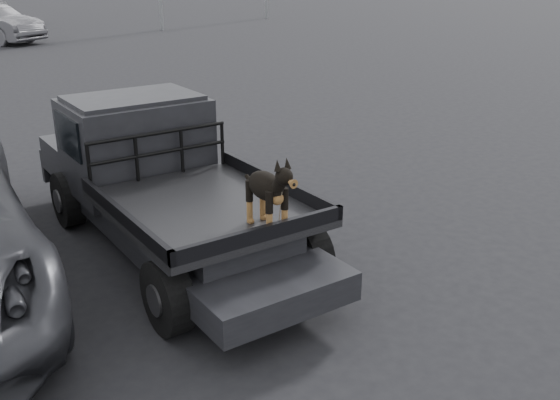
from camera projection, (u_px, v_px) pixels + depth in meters
ground at (283, 278)px, 7.18m from camera, size 120.00×120.00×0.00m
flatbed_ute at (170, 215)px, 7.76m from camera, size 2.00×5.40×0.92m
ute_cab at (135, 129)px, 8.16m from camera, size 1.72×1.30×0.88m
headache_rack at (160, 155)px, 7.65m from camera, size 1.80×0.08×0.55m
dog at (267, 192)px, 6.15m from camera, size 0.32×0.60×0.74m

